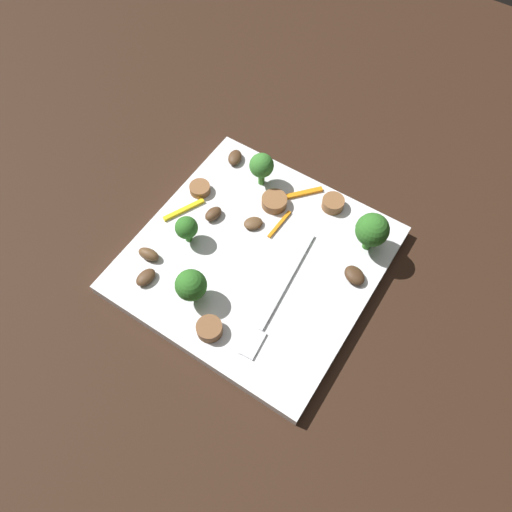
% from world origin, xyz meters
% --- Properties ---
extents(ground_plane, '(1.40, 1.40, 0.00)m').
position_xyz_m(ground_plane, '(0.00, 0.00, 0.00)').
color(ground_plane, black).
extents(plate, '(0.29, 0.29, 0.02)m').
position_xyz_m(plate, '(0.00, 0.00, 0.01)').
color(plate, white).
rests_on(plate, ground_plane).
extents(fork, '(0.18, 0.03, 0.00)m').
position_xyz_m(fork, '(0.04, 0.05, 0.02)').
color(fork, silver).
rests_on(fork, plate).
extents(broccoli_floret_0, '(0.04, 0.04, 0.06)m').
position_xyz_m(broccoli_floret_0, '(-0.09, 0.11, 0.05)').
color(broccoli_floret_0, '#347525').
rests_on(broccoli_floret_0, plate).
extents(broccoli_floret_1, '(0.03, 0.03, 0.04)m').
position_xyz_m(broccoli_floret_1, '(0.03, -0.08, 0.04)').
color(broccoli_floret_1, '#347525').
rests_on(broccoli_floret_1, plate).
extents(broccoli_floret_2, '(0.03, 0.03, 0.05)m').
position_xyz_m(broccoli_floret_2, '(-0.10, -0.06, 0.05)').
color(broccoli_floret_2, '#408630').
rests_on(broccoli_floret_2, plate).
extents(broccoli_floret_3, '(0.04, 0.04, 0.05)m').
position_xyz_m(broccoli_floret_3, '(0.09, -0.03, 0.05)').
color(broccoli_floret_3, '#347525').
rests_on(broccoli_floret_3, plate).
extents(sausage_slice_0, '(0.04, 0.04, 0.01)m').
position_xyz_m(sausage_slice_0, '(0.11, 0.01, 0.02)').
color(sausage_slice_0, brown).
rests_on(sausage_slice_0, plate).
extents(sausage_slice_1, '(0.04, 0.04, 0.01)m').
position_xyz_m(sausage_slice_1, '(-0.08, -0.02, 0.02)').
color(sausage_slice_1, brown).
rests_on(sausage_slice_1, plate).
extents(sausage_slice_2, '(0.04, 0.04, 0.01)m').
position_xyz_m(sausage_slice_2, '(-0.12, 0.04, 0.02)').
color(sausage_slice_2, brown).
rests_on(sausage_slice_2, plate).
extents(sausage_slice_3, '(0.04, 0.04, 0.01)m').
position_xyz_m(sausage_slice_3, '(-0.04, -0.12, 0.02)').
color(sausage_slice_3, brown).
rests_on(sausage_slice_3, plate).
extents(mushroom_0, '(0.03, 0.03, 0.01)m').
position_xyz_m(mushroom_0, '(-0.11, -0.11, 0.02)').
color(mushroom_0, '#4C331E').
rests_on(mushroom_0, plate).
extents(mushroom_1, '(0.03, 0.03, 0.01)m').
position_xyz_m(mushroom_1, '(-0.04, 0.12, 0.02)').
color(mushroom_1, '#422B19').
rests_on(mushroom_1, plate).
extents(mushroom_2, '(0.03, 0.03, 0.01)m').
position_xyz_m(mushroom_2, '(-0.04, -0.03, 0.02)').
color(mushroom_2, brown).
rests_on(mushroom_2, plate).
extents(mushroom_3, '(0.02, 0.03, 0.01)m').
position_xyz_m(mushroom_3, '(0.07, -0.11, 0.02)').
color(mushroom_3, brown).
rests_on(mushroom_3, plate).
extents(mushroom_4, '(0.03, 0.02, 0.01)m').
position_xyz_m(mushroom_4, '(-0.02, -0.08, 0.02)').
color(mushroom_4, '#4C331E').
rests_on(mushroom_4, plate).
extents(mushroom_5, '(0.03, 0.02, 0.01)m').
position_xyz_m(mushroom_5, '(0.10, -0.09, 0.02)').
color(mushroom_5, '#4C331E').
rests_on(mushroom_5, plate).
extents(pepper_strip_0, '(0.05, 0.04, 0.00)m').
position_xyz_m(pepper_strip_0, '(-0.11, -0.00, 0.02)').
color(pepper_strip_0, orange).
rests_on(pepper_strip_0, plate).
extents(pepper_strip_1, '(0.05, 0.01, 0.00)m').
position_xyz_m(pepper_strip_1, '(-0.06, 0.00, 0.02)').
color(pepper_strip_1, orange).
rests_on(pepper_strip_1, plate).
extents(pepper_strip_2, '(0.06, 0.03, 0.00)m').
position_xyz_m(pepper_strip_2, '(-0.01, -0.12, 0.02)').
color(pepper_strip_2, yellow).
rests_on(pepper_strip_2, plate).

